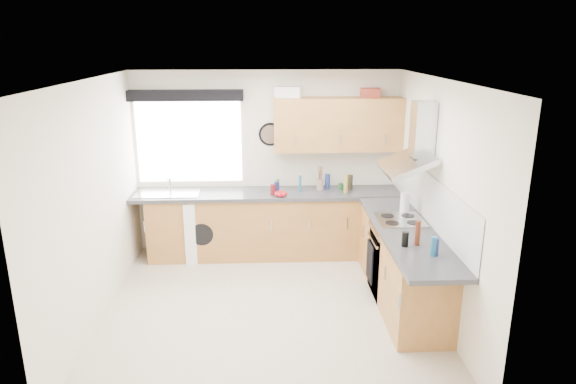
{
  "coord_description": "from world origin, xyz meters",
  "views": [
    {
      "loc": [
        -0.01,
        -5.12,
        2.87
      ],
      "look_at": [
        0.25,
        0.85,
        1.1
      ],
      "focal_mm": 32.0,
      "sensor_mm": 36.0,
      "label": 1
    }
  ],
  "objects_px": {
    "oven": "(398,260)",
    "extractor_hood": "(414,146)",
    "washing_machine": "(204,227)",
    "upper_cabinets": "(338,124)"
  },
  "relations": [
    {
      "from": "oven",
      "to": "upper_cabinets",
      "type": "height_order",
      "value": "upper_cabinets"
    },
    {
      "from": "washing_machine",
      "to": "oven",
      "type": "bearing_deg",
      "value": -39.93
    },
    {
      "from": "extractor_hood",
      "to": "oven",
      "type": "bearing_deg",
      "value": 180.0
    },
    {
      "from": "extractor_hood",
      "to": "upper_cabinets",
      "type": "relative_size",
      "value": 0.46
    },
    {
      "from": "extractor_hood",
      "to": "upper_cabinets",
      "type": "xyz_separation_m",
      "value": [
        -0.65,
        1.33,
        0.03
      ]
    },
    {
      "from": "oven",
      "to": "extractor_hood",
      "type": "relative_size",
      "value": 1.09
    },
    {
      "from": "oven",
      "to": "extractor_hood",
      "type": "height_order",
      "value": "extractor_hood"
    },
    {
      "from": "extractor_hood",
      "to": "upper_cabinets",
      "type": "height_order",
      "value": "upper_cabinets"
    },
    {
      "from": "oven",
      "to": "washing_machine",
      "type": "xyz_separation_m",
      "value": [
        -2.37,
        1.22,
        -0.01
      ]
    },
    {
      "from": "upper_cabinets",
      "to": "oven",
      "type": "bearing_deg",
      "value": -67.46
    }
  ]
}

